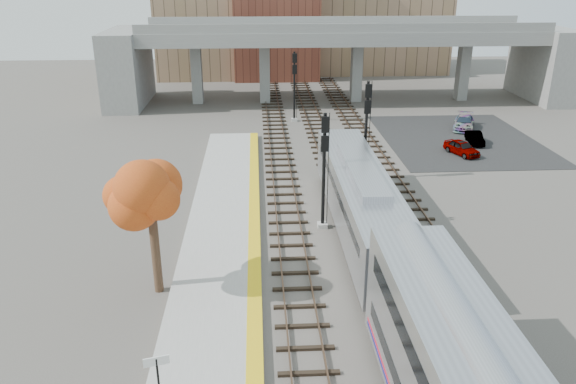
{
  "coord_description": "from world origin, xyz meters",
  "views": [
    {
      "loc": [
        -5.06,
        -22.09,
        15.1
      ],
      "look_at": [
        -3.26,
        9.28,
        2.5
      ],
      "focal_mm": 35.0,
      "sensor_mm": 36.0,
      "label": 1
    }
  ],
  "objects_px": {
    "signal_mast_mid": "(366,132)",
    "car_a": "(462,148)",
    "signal_mast_near": "(324,173)",
    "car_c": "(464,122)",
    "car_b": "(475,138)",
    "tree": "(150,194)",
    "locomotive": "(360,199)",
    "signal_mast_far": "(294,87)"
  },
  "relations": [
    {
      "from": "signal_mast_near",
      "to": "car_b",
      "type": "relative_size",
      "value": 2.19
    },
    {
      "from": "tree",
      "to": "car_b",
      "type": "bearing_deg",
      "value": 43.56
    },
    {
      "from": "car_c",
      "to": "tree",
      "type": "bearing_deg",
      "value": -109.32
    },
    {
      "from": "locomotive",
      "to": "car_c",
      "type": "height_order",
      "value": "locomotive"
    },
    {
      "from": "signal_mast_near",
      "to": "signal_mast_mid",
      "type": "distance_m",
      "value": 9.25
    },
    {
      "from": "signal_mast_mid",
      "to": "car_c",
      "type": "bearing_deg",
      "value": 47.4
    },
    {
      "from": "signal_mast_far",
      "to": "car_b",
      "type": "distance_m",
      "value": 18.68
    },
    {
      "from": "locomotive",
      "to": "car_b",
      "type": "height_order",
      "value": "locomotive"
    },
    {
      "from": "tree",
      "to": "car_b",
      "type": "height_order",
      "value": "tree"
    },
    {
      "from": "signal_mast_near",
      "to": "signal_mast_mid",
      "type": "height_order",
      "value": "signal_mast_mid"
    },
    {
      "from": "signal_mast_mid",
      "to": "car_a",
      "type": "height_order",
      "value": "signal_mast_mid"
    },
    {
      "from": "car_a",
      "to": "car_b",
      "type": "distance_m",
      "value": 3.84
    },
    {
      "from": "signal_mast_near",
      "to": "tree",
      "type": "relative_size",
      "value": 1.03
    },
    {
      "from": "car_b",
      "to": "car_c",
      "type": "xyz_separation_m",
      "value": [
        0.76,
        5.06,
        0.11
      ]
    },
    {
      "from": "signal_mast_mid",
      "to": "car_a",
      "type": "xyz_separation_m",
      "value": [
        9.58,
        5.62,
        -3.17
      ]
    },
    {
      "from": "signal_mast_far",
      "to": "signal_mast_near",
      "type": "bearing_deg",
      "value": -90.0
    },
    {
      "from": "signal_mast_far",
      "to": "tree",
      "type": "height_order",
      "value": "signal_mast_far"
    },
    {
      "from": "tree",
      "to": "locomotive",
      "type": "bearing_deg",
      "value": 27.99
    },
    {
      "from": "signal_mast_far",
      "to": "signal_mast_mid",
      "type": "bearing_deg",
      "value": -77.09
    },
    {
      "from": "signal_mast_far",
      "to": "car_b",
      "type": "relative_size",
      "value": 2.16
    },
    {
      "from": "signal_mast_mid",
      "to": "signal_mast_far",
      "type": "distance_m",
      "value": 18.35
    },
    {
      "from": "signal_mast_mid",
      "to": "car_c",
      "type": "xyz_separation_m",
      "value": [
        12.65,
        13.76,
        -3.12
      ]
    },
    {
      "from": "car_b",
      "to": "signal_mast_near",
      "type": "bearing_deg",
      "value": -125.86
    },
    {
      "from": "signal_mast_mid",
      "to": "signal_mast_near",
      "type": "bearing_deg",
      "value": -116.3
    },
    {
      "from": "signal_mast_far",
      "to": "car_b",
      "type": "bearing_deg",
      "value": -29.89
    },
    {
      "from": "signal_mast_near",
      "to": "signal_mast_mid",
      "type": "relative_size",
      "value": 0.97
    },
    {
      "from": "signal_mast_far",
      "to": "car_a",
      "type": "xyz_separation_m",
      "value": [
        13.68,
        -12.26,
        -2.96
      ]
    },
    {
      "from": "car_b",
      "to": "car_a",
      "type": "bearing_deg",
      "value": -119.51
    },
    {
      "from": "tree",
      "to": "car_a",
      "type": "relative_size",
      "value": 1.97
    },
    {
      "from": "signal_mast_mid",
      "to": "car_b",
      "type": "height_order",
      "value": "signal_mast_mid"
    },
    {
      "from": "tree",
      "to": "signal_mast_mid",
      "type": "bearing_deg",
      "value": 48.99
    },
    {
      "from": "car_b",
      "to": "signal_mast_mid",
      "type": "bearing_deg",
      "value": -136.42
    },
    {
      "from": "signal_mast_near",
      "to": "car_b",
      "type": "height_order",
      "value": "signal_mast_near"
    },
    {
      "from": "signal_mast_near",
      "to": "signal_mast_far",
      "type": "relative_size",
      "value": 1.01
    },
    {
      "from": "signal_mast_near",
      "to": "signal_mast_far",
      "type": "xyz_separation_m",
      "value": [
        0.0,
        26.18,
        -0.06
      ]
    },
    {
      "from": "locomotive",
      "to": "signal_mast_mid",
      "type": "height_order",
      "value": "signal_mast_mid"
    },
    {
      "from": "locomotive",
      "to": "signal_mast_mid",
      "type": "xyz_separation_m",
      "value": [
        2.0,
        9.18,
        1.54
      ]
    },
    {
      "from": "signal_mast_near",
      "to": "car_c",
      "type": "relative_size",
      "value": 1.6
    },
    {
      "from": "signal_mast_near",
      "to": "signal_mast_far",
      "type": "height_order",
      "value": "signal_mast_near"
    },
    {
      "from": "car_a",
      "to": "signal_mast_near",
      "type": "bearing_deg",
      "value": -155.97
    },
    {
      "from": "tree",
      "to": "car_b",
      "type": "distance_m",
      "value": 34.84
    },
    {
      "from": "locomotive",
      "to": "signal_mast_far",
      "type": "xyz_separation_m",
      "value": [
        -2.1,
        27.06,
        1.33
      ]
    }
  ]
}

